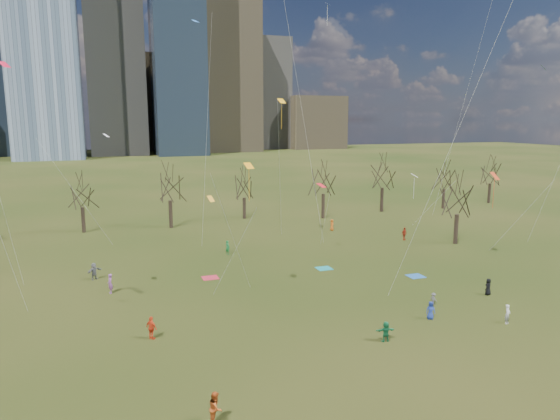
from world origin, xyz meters
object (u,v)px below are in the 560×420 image
object	(u,v)px
person_0	(431,310)
blanket_teal	(324,268)
person_4	(151,328)
blanket_crimson	(210,278)
blanket_navy	(416,276)
person_1	(508,314)
person_2	(216,408)

from	to	relation	value
person_0	blanket_teal	bearing A→B (deg)	121.98
person_0	person_4	world-z (taller)	person_4
blanket_crimson	person_0	size ratio (longest dim) A/B	1.10
blanket_navy	person_0	distance (m)	11.17
blanket_teal	blanket_navy	distance (m)	9.46
blanket_teal	blanket_navy	size ratio (longest dim) A/B	1.00
blanket_teal	person_0	xyz separation A→B (m)	(2.25, -15.34, 0.71)
blanket_navy	blanket_teal	bearing A→B (deg)	143.85
blanket_navy	person_1	world-z (taller)	person_1
person_2	person_4	size ratio (longest dim) A/B	1.05
person_2	person_4	bearing A→B (deg)	30.34
blanket_crimson	person_0	distance (m)	21.71
person_0	person_1	distance (m)	5.79
blanket_navy	person_4	world-z (taller)	person_4
blanket_crimson	person_4	distance (m)	14.37
person_1	blanket_navy	bearing A→B (deg)	61.58
person_1	person_2	xyz separation A→B (m)	(-24.22, -5.19, 0.14)
blanket_crimson	person_2	xyz separation A→B (m)	(-4.75, -24.19, 0.89)
person_4	person_2	bearing A→B (deg)	152.39
blanket_navy	blanket_crimson	size ratio (longest dim) A/B	1.00
blanket_teal	person_2	bearing A→B (deg)	-125.93
blanket_navy	person_4	xyz separation A→B (m)	(-26.65, -6.07, 0.84)
blanket_navy	blanket_crimson	bearing A→B (deg)	161.77
blanket_teal	blanket_navy	bearing A→B (deg)	-36.15
blanket_crimson	person_0	world-z (taller)	person_0
blanket_navy	blanket_crimson	xyz separation A→B (m)	(-19.75, 6.50, 0.00)
blanket_crimson	person_2	world-z (taller)	person_2
blanket_crimson	person_4	size ratio (longest dim) A/B	0.93
person_1	person_4	xyz separation A→B (m)	(-26.37, 6.43, 0.09)
blanket_teal	blanket_navy	xyz separation A→B (m)	(7.64, -5.58, 0.00)
person_0	person_2	size ratio (longest dim) A/B	0.81
person_0	person_4	distance (m)	21.59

